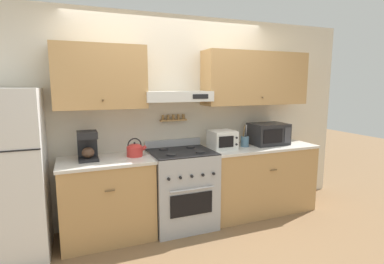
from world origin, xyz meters
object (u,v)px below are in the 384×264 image
Objects in this scene: coffee_maker at (88,145)px; microwave at (268,134)px; tea_kettle at (135,149)px; utensil_crock at (245,141)px; refrigerator at (4,176)px; stove_range at (182,188)px; toaster_oven at (222,140)px.

coffee_maker is 0.65× the size of microwave.
tea_kettle is 1.82m from microwave.
refrigerator is at bearing -178.70° from utensil_crock.
refrigerator is at bearing -177.24° from tea_kettle.
refrigerator reaches higher than utensil_crock.
tea_kettle is 0.48× the size of microwave.
stove_range is 1.86m from refrigerator.
toaster_oven is (-0.33, -0.00, 0.04)m from utensil_crock.
coffee_maker is at bearing 176.48° from tea_kettle.
tea_kettle is (-0.54, 0.04, 0.51)m from stove_range.
toaster_oven is (0.57, 0.04, 0.55)m from stove_range.
microwave is at bearing 0.56° from tea_kettle.
microwave reaches higher than toaster_oven.
microwave is (2.32, -0.01, -0.01)m from coffee_maker.
coffee_maker is at bearing 179.09° from utensil_crock.
utensil_crock is (1.94, -0.03, -0.08)m from coffee_maker.
coffee_maker is at bearing 178.84° from toaster_oven.
utensil_crock is at bearing 0.30° from toaster_oven.
refrigerator is (-1.82, -0.02, 0.37)m from stove_range.
microwave is 1.54× the size of toaster_oven.
microwave is at bearing 2.69° from utensil_crock.
stove_range is 0.75m from tea_kettle.
microwave is 0.38m from utensil_crock.
toaster_oven is at bearing -1.16° from coffee_maker.
refrigerator reaches higher than tea_kettle.
toaster_oven is at bearing -0.09° from tea_kettle.
coffee_maker is 1.94m from utensil_crock.
refrigerator is at bearing -178.53° from microwave.
refrigerator is 1.29m from tea_kettle.
toaster_oven is at bearing -178.42° from microwave.
refrigerator is at bearing -178.56° from toaster_oven.
coffee_maker is (-1.04, 0.07, 0.59)m from stove_range.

